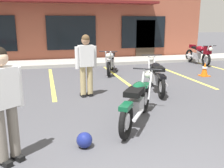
# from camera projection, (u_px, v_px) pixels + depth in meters

# --- Properties ---
(ground_plane) EXTENTS (80.00, 80.00, 0.00)m
(ground_plane) POSITION_uv_depth(u_px,v_px,m) (109.00, 109.00, 5.96)
(ground_plane) COLOR #47474C
(sidewalk_kerb) EXTENTS (22.00, 1.80, 0.14)m
(sidewalk_kerb) POSITION_uv_depth(u_px,v_px,m) (75.00, 62.00, 12.43)
(sidewalk_kerb) COLOR #A8A59E
(sidewalk_kerb) RESTS_ON ground_plane
(brick_storefront_building) EXTENTS (14.69, 6.28, 3.76)m
(brick_storefront_building) POSITION_uv_depth(u_px,v_px,m) (67.00, 24.00, 15.44)
(brick_storefront_building) COLOR brown
(brick_storefront_building) RESTS_ON ground_plane
(painted_stall_lines) EXTENTS (12.18, 4.80, 0.01)m
(painted_stall_lines) POSITION_uv_depth(u_px,v_px,m) (87.00, 79.00, 9.06)
(painted_stall_lines) COLOR #DBCC4C
(painted_stall_lines) RESTS_ON ground_plane
(motorcycle_foreground_classic) EXTENTS (1.43, 1.82, 0.98)m
(motorcycle_foreground_classic) POSITION_uv_depth(u_px,v_px,m) (137.00, 101.00, 5.04)
(motorcycle_foreground_classic) COLOR black
(motorcycle_foreground_classic) RESTS_ON ground_plane
(motorcycle_black_cruiser) EXTENTS (1.02, 2.03, 0.98)m
(motorcycle_black_cruiser) POSITION_uv_depth(u_px,v_px,m) (111.00, 62.00, 10.10)
(motorcycle_black_cruiser) COLOR black
(motorcycle_black_cruiser) RESTS_ON ground_plane
(motorcycle_blue_standard) EXTENTS (0.66, 2.11, 0.98)m
(motorcycle_blue_standard) POSITION_uv_depth(u_px,v_px,m) (199.00, 54.00, 12.16)
(motorcycle_blue_standard) COLOR black
(motorcycle_blue_standard) RESTS_ON ground_plane
(motorcycle_green_cafe_racer) EXTENTS (0.83, 2.08, 0.98)m
(motorcycle_green_cafe_racer) POSITION_uv_depth(u_px,v_px,m) (156.00, 76.00, 7.44)
(motorcycle_green_cafe_racer) COLOR black
(motorcycle_green_cafe_racer) RESTS_ON ground_plane
(person_in_black_shirt) EXTENTS (0.53, 0.45, 1.68)m
(person_in_black_shirt) POSITION_uv_depth(u_px,v_px,m) (4.00, 99.00, 3.51)
(person_in_black_shirt) COLOR black
(person_in_black_shirt) RESTS_ON ground_plane
(person_by_back_row) EXTENTS (0.61, 0.33, 1.68)m
(person_by_back_row) POSITION_uv_depth(u_px,v_px,m) (86.00, 62.00, 6.77)
(person_by_back_row) COLOR black
(person_by_back_row) RESTS_ON ground_plane
(helmet_on_pavement) EXTENTS (0.26, 0.26, 0.26)m
(helmet_on_pavement) POSITION_uv_depth(u_px,v_px,m) (84.00, 140.00, 4.12)
(helmet_on_pavement) COLOR navy
(helmet_on_pavement) RESTS_ON ground_plane
(traffic_cone) EXTENTS (0.34, 0.34, 0.53)m
(traffic_cone) POSITION_uv_depth(u_px,v_px,m) (205.00, 69.00, 9.59)
(traffic_cone) COLOR orange
(traffic_cone) RESTS_ON ground_plane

